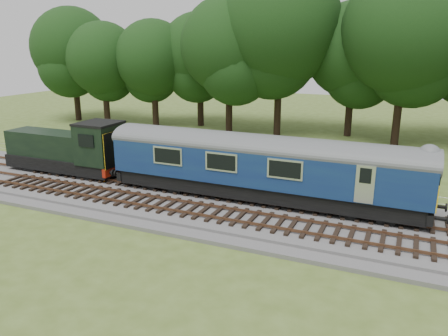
% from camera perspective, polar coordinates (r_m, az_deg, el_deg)
% --- Properties ---
extents(ground, '(120.00, 120.00, 0.00)m').
position_cam_1_polar(ground, '(23.99, 5.04, -6.21)').
color(ground, '#4A5E22').
rests_on(ground, ground).
extents(ballast, '(70.00, 7.00, 0.35)m').
position_cam_1_polar(ballast, '(23.92, 5.05, -5.82)').
color(ballast, '#4C4C4F').
rests_on(ballast, ground).
extents(track_north, '(67.20, 2.40, 0.21)m').
position_cam_1_polar(track_north, '(25.08, 6.09, -4.21)').
color(track_north, black).
rests_on(track_north, ballast).
extents(track_south, '(67.20, 2.40, 0.21)m').
position_cam_1_polar(track_south, '(22.43, 3.74, -6.65)').
color(track_south, black).
rests_on(track_south, ballast).
extents(fence, '(64.00, 0.12, 1.00)m').
position_cam_1_polar(fence, '(28.03, 8.00, -2.99)').
color(fence, '#6B6054').
rests_on(fence, ground).
extents(tree_line, '(70.00, 8.00, 18.00)m').
position_cam_1_polar(tree_line, '(44.59, 14.17, 3.80)').
color(tree_line, black).
rests_on(tree_line, ground).
extents(dmu_railcar, '(18.05, 2.86, 3.88)m').
position_cam_1_polar(dmu_railcar, '(24.60, 4.83, 0.78)').
color(dmu_railcar, black).
rests_on(dmu_railcar, ground).
extents(shunter_loco, '(8.92, 2.60, 3.38)m').
position_cam_1_polar(shunter_loco, '(31.91, -19.59, 2.26)').
color(shunter_loco, black).
rests_on(shunter_loco, ground).
extents(worker, '(0.75, 0.61, 1.78)m').
position_cam_1_polar(worker, '(29.27, -15.74, -0.08)').
color(worker, orange).
rests_on(worker, ballast).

